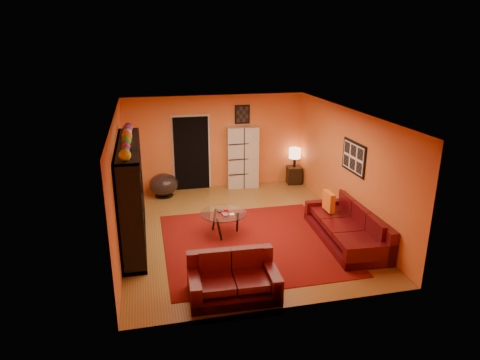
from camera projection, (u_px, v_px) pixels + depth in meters
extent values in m
plane|color=brown|center=(240.00, 229.00, 9.56)|extent=(6.00, 6.00, 0.00)
plane|color=white|center=(240.00, 114.00, 8.73)|extent=(6.00, 6.00, 0.00)
plane|color=orange|center=(216.00, 142.00, 11.91)|extent=(6.00, 0.00, 6.00)
plane|color=orange|center=(284.00, 234.00, 6.37)|extent=(6.00, 0.00, 6.00)
plane|color=orange|center=(119.00, 182.00, 8.62)|extent=(0.00, 6.00, 6.00)
plane|color=orange|center=(347.00, 167.00, 9.67)|extent=(0.00, 6.00, 6.00)
cube|color=#5A0B0A|center=(252.00, 243.00, 8.93)|extent=(3.60, 3.60, 0.01)
cube|color=black|center=(191.00, 154.00, 11.82)|extent=(0.95, 0.10, 2.04)
cube|color=black|center=(354.00, 157.00, 9.29)|extent=(0.03, 1.00, 0.70)
cube|color=black|center=(242.00, 114.00, 11.81)|extent=(0.42, 0.03, 0.52)
cube|color=black|center=(131.00, 193.00, 8.74)|extent=(0.45, 3.00, 2.10)
imported|color=black|center=(134.00, 196.00, 8.68)|extent=(1.02, 0.13, 0.59)
cube|color=#44090E|center=(345.00, 233.00, 9.00)|extent=(1.15, 2.51, 0.32)
cube|color=#44090E|center=(365.00, 220.00, 8.98)|extent=(0.32, 2.46, 0.85)
cube|color=#44090E|center=(370.00, 253.00, 7.89)|extent=(1.01, 0.24, 0.62)
cube|color=#44090E|center=(326.00, 207.00, 10.01)|extent=(1.01, 0.24, 0.62)
cube|color=#44090E|center=(359.00, 235.00, 8.24)|extent=(0.82, 0.72, 0.12)
cube|color=#44090E|center=(344.00, 220.00, 8.89)|extent=(0.82, 0.72, 0.12)
cube|color=#44090E|center=(332.00, 207.00, 9.55)|extent=(0.82, 0.72, 0.12)
cube|color=#44090E|center=(234.00, 288.00, 7.05)|extent=(1.50, 0.93, 0.32)
cube|color=#44090E|center=(230.00, 263.00, 7.30)|extent=(1.47, 0.23, 0.85)
cube|color=#44090E|center=(271.00, 276.00, 7.12)|extent=(0.21, 0.89, 0.62)
cube|color=#44090E|center=(194.00, 284.00, 6.89)|extent=(0.21, 0.89, 0.62)
cube|color=#44090E|center=(251.00, 271.00, 6.97)|extent=(0.56, 0.68, 0.12)
cube|color=#44090E|center=(217.00, 274.00, 6.87)|extent=(0.56, 0.68, 0.12)
cube|color=orange|center=(329.00, 201.00, 9.46)|extent=(0.12, 0.42, 0.42)
cylinder|color=silver|center=(224.00, 213.00, 9.17)|extent=(0.99, 0.99, 0.02)
cylinder|color=black|center=(237.00, 222.00, 9.32)|extent=(0.05, 0.05, 0.47)
cylinder|color=black|center=(214.00, 220.00, 9.46)|extent=(0.05, 0.05, 0.47)
cylinder|color=black|center=(219.00, 230.00, 8.97)|extent=(0.05, 0.05, 0.47)
cube|color=beige|center=(243.00, 157.00, 12.02)|extent=(0.90, 0.45, 1.74)
cylinder|color=black|center=(164.00, 195.00, 11.54)|extent=(0.44, 0.44, 0.03)
cylinder|color=black|center=(164.00, 193.00, 11.51)|extent=(0.06, 0.06, 0.15)
ellipsoid|color=#443C3C|center=(164.00, 184.00, 11.44)|extent=(0.77, 0.77, 0.58)
cube|color=black|center=(294.00, 175.00, 12.49)|extent=(0.45, 0.45, 0.50)
cylinder|color=black|center=(294.00, 162.00, 12.37)|extent=(0.08, 0.08, 0.27)
cylinder|color=#FFC58C|center=(295.00, 153.00, 12.28)|extent=(0.33, 0.33, 0.29)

